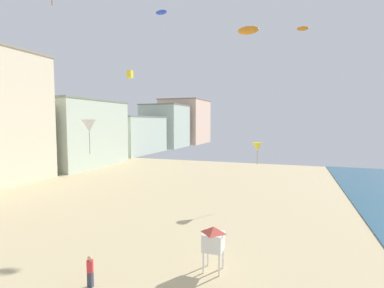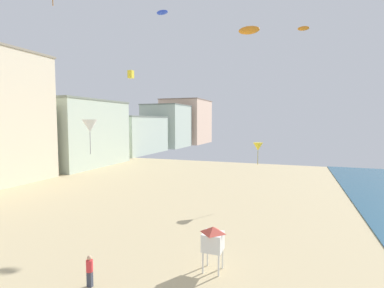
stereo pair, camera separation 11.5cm
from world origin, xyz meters
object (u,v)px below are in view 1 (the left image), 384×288
object	(u,v)px
kite_yellow_box	(130,74)
kite_white_delta	(89,126)
kite_orange_parafoil_2	(248,30)
kite_flyer	(90,270)
kite_yellow_delta	(257,147)
kite_orange_parafoil	(303,29)
kite_blue_parafoil	(161,12)
lifeguard_stand	(213,239)

from	to	relation	value
kite_yellow_box	kite_white_delta	bearing A→B (deg)	-75.09
kite_yellow_box	kite_orange_parafoil_2	size ratio (longest dim) A/B	0.39
kite_flyer	kite_yellow_delta	distance (m)	20.27
kite_orange_parafoil	kite_blue_parafoil	distance (m)	19.39
kite_yellow_box	kite_yellow_delta	bearing A→B (deg)	-16.00
lifeguard_stand	kite_yellow_delta	xyz separation A→B (m)	(0.62, 15.05, 4.00)
kite_flyer	kite_orange_parafoil	xyz separation A→B (m)	(10.28, 25.44, 18.37)
lifeguard_stand	kite_white_delta	distance (m)	16.95
kite_orange_parafoil_2	kite_white_delta	bearing A→B (deg)	-127.62
kite_yellow_box	kite_orange_parafoil	xyz separation A→B (m)	(22.32, 1.54, 4.31)
kite_orange_parafoil	kite_blue_parafoil	world-z (taller)	kite_blue_parafoil
lifeguard_stand	kite_yellow_box	bearing A→B (deg)	115.48
kite_yellow_box	kite_yellow_delta	distance (m)	20.97
kite_flyer	kite_orange_parafoil_2	distance (m)	33.21
kite_white_delta	kite_yellow_box	bearing A→B (deg)	104.91
lifeguard_stand	kite_yellow_box	world-z (taller)	kite_yellow_box
kite_flyer	kite_yellow_box	world-z (taller)	kite_yellow_box
kite_orange_parafoil_2	kite_blue_parafoil	world-z (taller)	kite_blue_parafoil
kite_orange_parafoil	kite_blue_parafoil	bearing A→B (deg)	175.99
kite_flyer	kite_yellow_delta	size ratio (longest dim) A/B	0.72
kite_yellow_box	kite_blue_parafoil	distance (m)	9.99
kite_flyer	lifeguard_stand	distance (m)	6.65
kite_flyer	kite_blue_parafoil	world-z (taller)	kite_blue_parafoil
kite_white_delta	kite_blue_parafoil	xyz separation A→B (m)	(0.05, 15.92, 15.85)
kite_flyer	kite_orange_parafoil_2	world-z (taller)	kite_orange_parafoil_2
kite_blue_parafoil	kite_flyer	bearing A→B (deg)	-72.34
lifeguard_stand	kite_yellow_delta	bearing A→B (deg)	72.26
kite_white_delta	kite_flyer	bearing A→B (deg)	-51.68
kite_yellow_box	kite_blue_parafoil	world-z (taller)	kite_blue_parafoil
kite_flyer	kite_blue_parafoil	bearing A→B (deg)	102.86
lifeguard_stand	kite_white_delta	size ratio (longest dim) A/B	0.78
kite_yellow_box	kite_orange_parafoil	world-z (taller)	kite_orange_parafoil
kite_yellow_box	kite_orange_parafoil_2	distance (m)	16.87
kite_orange_parafoil	kite_orange_parafoil_2	world-z (taller)	kite_orange_parafoil_2
kite_yellow_box	lifeguard_stand	bearing A→B (deg)	-49.12
kite_flyer	kite_yellow_delta	xyz separation A→B (m)	(6.10, 18.69, 4.92)
kite_orange_parafoil_2	kite_yellow_box	bearing A→B (deg)	-169.52
lifeguard_stand	kite_blue_parafoil	distance (m)	34.87
lifeguard_stand	kite_yellow_delta	size ratio (longest dim) A/B	1.11
kite_yellow_box	kite_orange_parafoil_2	bearing A→B (deg)	10.48
kite_white_delta	kite_blue_parafoil	world-z (taller)	kite_blue_parafoil
kite_orange_parafoil	kite_white_delta	xyz separation A→B (m)	(-18.85, -14.60, -11.27)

